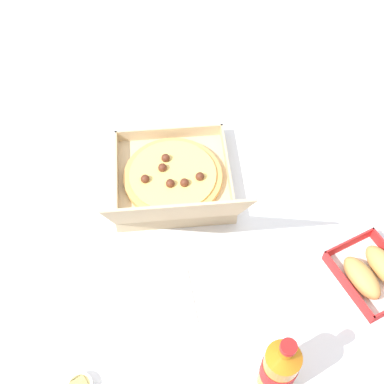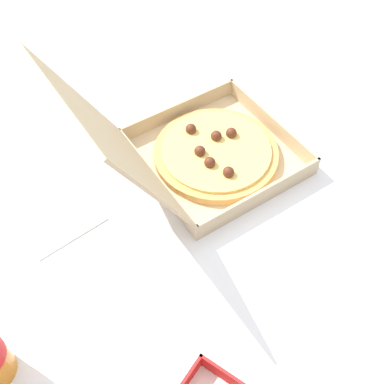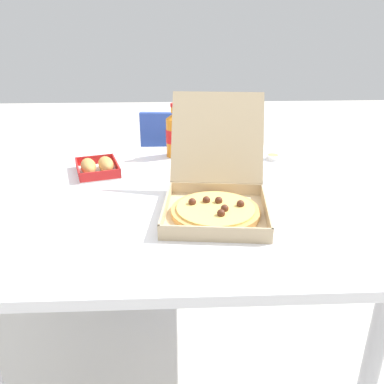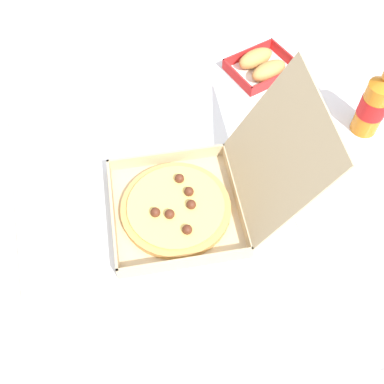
{
  "view_description": "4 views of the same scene",
  "coord_description": "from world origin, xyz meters",
  "px_view_note": "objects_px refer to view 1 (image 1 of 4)",
  "views": [
    {
      "loc": [
        0.22,
        0.7,
        1.86
      ],
      "look_at": [
        0.07,
        -0.07,
        0.76
      ],
      "focal_mm": 49.47,
      "sensor_mm": 36.0,
      "label": 1
    },
    {
      "loc": [
        -0.41,
        0.33,
        1.48
      ],
      "look_at": [
        0.04,
        -0.04,
        0.75
      ],
      "focal_mm": 44.99,
      "sensor_mm": 36.0,
      "label": 2
    },
    {
      "loc": [
        -0.02,
        -1.26,
        1.27
      ],
      "look_at": [
        0.03,
        -0.13,
        0.77
      ],
      "focal_mm": 38.48,
      "sensor_mm": 36.0,
      "label": 3
    },
    {
      "loc": [
        0.65,
        -0.28,
        1.62
      ],
      "look_at": [
        0.09,
        -0.12,
        0.75
      ],
      "focal_mm": 40.94,
      "sensor_mm": 36.0,
      "label": 4
    }
  ],
  "objects_px": {
    "pizza_box_open": "(174,182)",
    "cola_bottle": "(279,368)",
    "paper_menu": "(149,304)",
    "bread_side_box": "(372,273)"
  },
  "relations": [
    {
      "from": "cola_bottle",
      "to": "paper_menu",
      "type": "bearing_deg",
      "value": -43.88
    },
    {
      "from": "paper_menu",
      "to": "bread_side_box",
      "type": "bearing_deg",
      "value": 176.64
    },
    {
      "from": "bread_side_box",
      "to": "paper_menu",
      "type": "relative_size",
      "value": 1.07
    },
    {
      "from": "bread_side_box",
      "to": "paper_menu",
      "type": "distance_m",
      "value": 0.54
    },
    {
      "from": "pizza_box_open",
      "to": "paper_menu",
      "type": "height_order",
      "value": "pizza_box_open"
    },
    {
      "from": "pizza_box_open",
      "to": "paper_menu",
      "type": "relative_size",
      "value": 2.31
    },
    {
      "from": "bread_side_box",
      "to": "cola_bottle",
      "type": "bearing_deg",
      "value": 32.81
    },
    {
      "from": "pizza_box_open",
      "to": "cola_bottle",
      "type": "height_order",
      "value": "pizza_box_open"
    },
    {
      "from": "pizza_box_open",
      "to": "bread_side_box",
      "type": "distance_m",
      "value": 0.54
    },
    {
      "from": "pizza_box_open",
      "to": "paper_menu",
      "type": "xyz_separation_m",
      "value": [
        0.11,
        0.3,
        -0.04
      ]
    }
  ]
}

